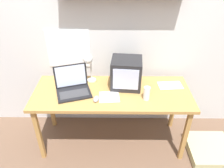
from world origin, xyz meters
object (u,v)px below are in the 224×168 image
at_px(corner_desk, 112,96).
at_px(juice_glass, 147,94).
at_px(printed_handout, 109,97).
at_px(floor_cushion, 209,149).
at_px(crt_monitor, 126,73).
at_px(open_notebook, 170,85).
at_px(laptop, 73,86).
at_px(desk_lamp, 88,62).
at_px(computer_mouse, 96,99).

distance_m(corner_desk, juice_glass, 0.40).
xyz_separation_m(corner_desk, printed_handout, (-0.03, -0.10, 0.07)).
bearing_deg(corner_desk, floor_cushion, -9.10).
relative_size(corner_desk, crt_monitor, 4.89).
height_order(crt_monitor, open_notebook, crt_monitor).
distance_m(laptop, desk_lamp, 0.31).
bearing_deg(printed_handout, floor_cushion, -4.32).
bearing_deg(corner_desk, crt_monitor, 37.57).
bearing_deg(printed_handout, computer_mouse, -157.70).
height_order(juice_glass, floor_cushion, juice_glass).
height_order(corner_desk, open_notebook, open_notebook).
xyz_separation_m(juice_glass, printed_handout, (-0.38, 0.03, -0.06)).
distance_m(laptop, open_notebook, 1.10).
height_order(desk_lamp, floor_cushion, desk_lamp).
xyz_separation_m(juice_glass, computer_mouse, (-0.52, -0.02, -0.05)).
distance_m(corner_desk, desk_lamp, 0.46).
relative_size(corner_desk, computer_mouse, 15.25).
bearing_deg(open_notebook, computer_mouse, -161.14).
xyz_separation_m(crt_monitor, laptop, (-0.58, -0.11, -0.10)).
distance_m(crt_monitor, computer_mouse, 0.44).
bearing_deg(floor_cushion, juice_glass, 176.03).
height_order(laptop, open_notebook, laptop).
height_order(computer_mouse, printed_handout, computer_mouse).
bearing_deg(floor_cushion, desk_lamp, 165.84).
bearing_deg(crt_monitor, printed_handout, -125.03).
bearing_deg(laptop, computer_mouse, -48.92).
distance_m(juice_glass, printed_handout, 0.39).
bearing_deg(juice_glass, crt_monitor, 128.64).
height_order(corner_desk, computer_mouse, computer_mouse).
bearing_deg(corner_desk, computer_mouse, -136.86).
bearing_deg(floor_cushion, crt_monitor, 163.10).
bearing_deg(juice_glass, printed_handout, 174.94).
bearing_deg(printed_handout, crt_monitor, 49.64).
distance_m(corner_desk, printed_handout, 0.12).
xyz_separation_m(corner_desk, computer_mouse, (-0.16, -0.15, 0.08)).
xyz_separation_m(laptop, computer_mouse, (0.27, -0.16, -0.05)).
height_order(laptop, printed_handout, laptop).
bearing_deg(desk_lamp, floor_cushion, 4.57).
bearing_deg(computer_mouse, corner_desk, 43.14).
bearing_deg(open_notebook, printed_handout, -161.83).
relative_size(crt_monitor, computer_mouse, 3.12).
xyz_separation_m(crt_monitor, open_notebook, (0.51, 0.01, -0.16)).
relative_size(desk_lamp, computer_mouse, 3.29).
height_order(corner_desk, laptop, laptop).
xyz_separation_m(corner_desk, desk_lamp, (-0.26, 0.17, 0.34)).
relative_size(juice_glass, floor_cushion, 0.29).
bearing_deg(corner_desk, printed_handout, -106.22).
relative_size(juice_glass, computer_mouse, 1.30).
bearing_deg(open_notebook, laptop, -173.79).
relative_size(computer_mouse, open_notebook, 0.41).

